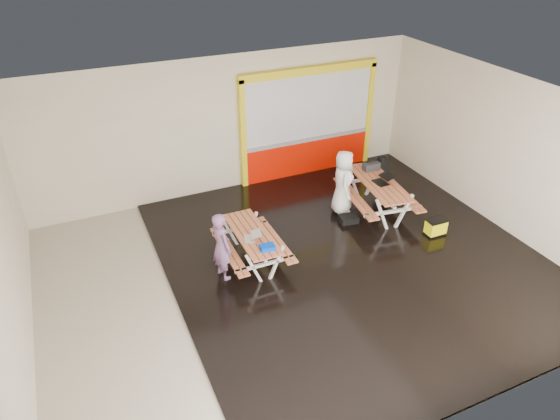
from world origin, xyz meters
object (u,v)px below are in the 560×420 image
laptop_right (383,180)px  toolbox (371,166)px  picnic_table_left (252,240)px  fluke_bag (436,227)px  blue_pouch (267,247)px  picnic_table_right (378,189)px  laptop_left (252,237)px  person_right (343,182)px  person_left (221,246)px  backpack (381,167)px  dark_case (348,219)px

laptop_right → toolbox: bearing=80.3°
picnic_table_left → fluke_bag: picnic_table_left is taller
laptop_right → toolbox: (0.12, 0.68, 0.03)m
blue_pouch → picnic_table_right: bearing=20.6°
laptop_left → blue_pouch: bearing=-72.5°
person_right → laptop_left: size_ratio=3.88×
person_left → fluke_bag: 4.91m
laptop_right → toolbox: toolbox is taller
blue_pouch → person_right: bearing=31.1°
backpack → fluke_bag: bearing=-89.2°
blue_pouch → toolbox: size_ratio=0.68×
picnic_table_left → person_right: 2.85m
fluke_bag → picnic_table_left: bearing=169.2°
person_right → picnic_table_left: bearing=130.5°
picnic_table_left → picnic_table_right: (3.50, 0.65, 0.08)m
person_right → person_left: bearing=130.1°
picnic_table_left → backpack: (4.10, 1.43, 0.20)m
picnic_table_left → blue_pouch: 0.68m
picnic_table_right → fluke_bag: bearing=-66.2°
blue_pouch → fluke_bag: blue_pouch is taller
dark_case → laptop_right: bearing=6.3°
laptop_right → fluke_bag: bearing=-67.5°
backpack → laptop_left: bearing=-158.7°
picnic_table_right → backpack: (0.60, 0.79, 0.12)m
picnic_table_right → blue_pouch: 3.66m
person_right → backpack: (1.42, 0.50, -0.12)m
blue_pouch → backpack: size_ratio=0.53×
picnic_table_right → backpack: bearing=52.7°
person_left → backpack: (4.82, 1.66, -0.01)m
picnic_table_right → fluke_bag: 1.62m
picnic_table_right → blue_pouch: picnic_table_right is taller
person_left → person_right: size_ratio=0.93×
person_left → person_right: 3.60m
person_left → backpack: 5.10m
picnic_table_right → person_left: size_ratio=1.58×
laptop_right → dark_case: 1.23m
backpack → blue_pouch: bearing=-152.7°
picnic_table_left → person_right: person_right is taller
picnic_table_left → fluke_bag: size_ratio=4.00×
laptop_right → dark_case: (-0.94, -0.10, -0.78)m
toolbox → blue_pouch: bearing=-152.1°
person_right → dark_case: 0.88m
backpack → person_left: bearing=-161.0°
fluke_bag → person_left: bearing=173.4°
fluke_bag → laptop_right: bearing=112.5°
dark_case → person_left: bearing=-168.1°
laptop_left → toolbox: (3.75, 1.46, 0.15)m
fluke_bag → laptop_left: bearing=171.9°
laptop_left → dark_case: 2.85m
picnic_table_left → laptop_left: size_ratio=4.60×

